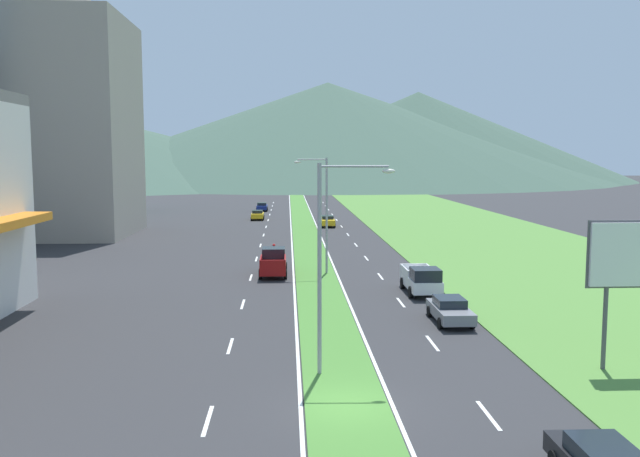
{
  "coord_description": "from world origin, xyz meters",
  "views": [
    {
      "loc": [
        -2.2,
        -24.2,
        9.42
      ],
      "look_at": [
        0.36,
        28.04,
        3.75
      ],
      "focal_mm": 37.34,
      "sensor_mm": 36.0,
      "label": 1
    }
  ],
  "objects_px": {
    "street_lamp_mid": "(323,208)",
    "car_1": "(450,310)",
    "motorcycle_rider": "(274,256)",
    "pickup_truck_1": "(422,280)",
    "street_lamp_near": "(328,253)",
    "car_4": "(262,207)",
    "pickup_truck_0": "(273,263)",
    "car_0": "(258,215)",
    "car_2": "(328,221)"
  },
  "relations": [
    {
      "from": "car_2",
      "to": "motorcycle_rider",
      "type": "xyz_separation_m",
      "value": [
        -6.61,
        -31.26,
        -0.01
      ]
    },
    {
      "from": "car_0",
      "to": "motorcycle_rider",
      "type": "xyz_separation_m",
      "value": [
        3.28,
        -41.4,
        -0.0
      ]
    },
    {
      "from": "car_1",
      "to": "motorcycle_rider",
      "type": "xyz_separation_m",
      "value": [
        -10.43,
        21.23,
        0.01
      ]
    },
    {
      "from": "car_1",
      "to": "car_4",
      "type": "xyz_separation_m",
      "value": [
        -13.66,
        78.76,
        0.02
      ]
    },
    {
      "from": "car_2",
      "to": "pickup_truck_0",
      "type": "height_order",
      "value": "pickup_truck_0"
    },
    {
      "from": "street_lamp_mid",
      "to": "car_0",
      "type": "height_order",
      "value": "street_lamp_mid"
    },
    {
      "from": "car_4",
      "to": "street_lamp_mid",
      "type": "bearing_deg",
      "value": -173.37
    },
    {
      "from": "car_2",
      "to": "pickup_truck_1",
      "type": "bearing_deg",
      "value": 4.84
    },
    {
      "from": "car_0",
      "to": "car_1",
      "type": "xyz_separation_m",
      "value": [
        13.71,
        -62.64,
        -0.02
      ]
    },
    {
      "from": "street_lamp_near",
      "to": "car_1",
      "type": "height_order",
      "value": "street_lamp_near"
    },
    {
      "from": "pickup_truck_1",
      "to": "car_0",
      "type": "bearing_deg",
      "value": -165.99
    },
    {
      "from": "car_4",
      "to": "street_lamp_near",
      "type": "bearing_deg",
      "value": -175.98
    },
    {
      "from": "pickup_truck_0",
      "to": "car_0",
      "type": "bearing_deg",
      "value": 4.08
    },
    {
      "from": "car_4",
      "to": "motorcycle_rider",
      "type": "xyz_separation_m",
      "value": [
        3.22,
        -57.52,
        -0.0
      ]
    },
    {
      "from": "street_lamp_mid",
      "to": "motorcycle_rider",
      "type": "bearing_deg",
      "value": 128.7
    },
    {
      "from": "car_1",
      "to": "pickup_truck_1",
      "type": "distance_m",
      "value": 7.88
    },
    {
      "from": "motorcycle_rider",
      "to": "car_2",
      "type": "bearing_deg",
      "value": -11.94
    },
    {
      "from": "motorcycle_rider",
      "to": "street_lamp_mid",
      "type": "bearing_deg",
      "value": -141.3
    },
    {
      "from": "street_lamp_mid",
      "to": "car_0",
      "type": "distance_m",
      "value": 47.26
    },
    {
      "from": "pickup_truck_0",
      "to": "pickup_truck_1",
      "type": "xyz_separation_m",
      "value": [
        10.33,
        -8.03,
        0.0
      ]
    },
    {
      "from": "car_0",
      "to": "motorcycle_rider",
      "type": "height_order",
      "value": "motorcycle_rider"
    },
    {
      "from": "car_1",
      "to": "car_4",
      "type": "relative_size",
      "value": 1.07
    },
    {
      "from": "car_0",
      "to": "car_4",
      "type": "relative_size",
      "value": 0.94
    },
    {
      "from": "street_lamp_near",
      "to": "car_1",
      "type": "relative_size",
      "value": 2.01
    },
    {
      "from": "car_2",
      "to": "street_lamp_mid",
      "type": "bearing_deg",
      "value": -4.03
    },
    {
      "from": "street_lamp_mid",
      "to": "car_4",
      "type": "xyz_separation_m",
      "value": [
        -7.28,
        62.59,
        -4.59
      ]
    },
    {
      "from": "street_lamp_mid",
      "to": "car_1",
      "type": "bearing_deg",
      "value": -68.47
    },
    {
      "from": "street_lamp_mid",
      "to": "car_4",
      "type": "bearing_deg",
      "value": 96.63
    },
    {
      "from": "car_4",
      "to": "pickup_truck_0",
      "type": "relative_size",
      "value": 0.79
    },
    {
      "from": "motorcycle_rider",
      "to": "car_1",
      "type": "bearing_deg",
      "value": -153.83
    },
    {
      "from": "pickup_truck_0",
      "to": "car_4",
      "type": "bearing_deg",
      "value": 2.98
    },
    {
      "from": "motorcycle_rider",
      "to": "pickup_truck_1",
      "type": "bearing_deg",
      "value": -142.14
    },
    {
      "from": "car_1",
      "to": "motorcycle_rider",
      "type": "distance_m",
      "value": 23.66
    },
    {
      "from": "car_4",
      "to": "motorcycle_rider",
      "type": "distance_m",
      "value": 57.61
    },
    {
      "from": "car_1",
      "to": "motorcycle_rider",
      "type": "height_order",
      "value": "motorcycle_rider"
    },
    {
      "from": "pickup_truck_1",
      "to": "street_lamp_near",
      "type": "bearing_deg",
      "value": -24.13
    },
    {
      "from": "street_lamp_near",
      "to": "car_1",
      "type": "distance_m",
      "value": 12.41
    },
    {
      "from": "car_1",
      "to": "pickup_truck_0",
      "type": "bearing_deg",
      "value": -146.87
    },
    {
      "from": "car_2",
      "to": "pickup_truck_1",
      "type": "distance_m",
      "value": 44.78
    },
    {
      "from": "street_lamp_mid",
      "to": "motorcycle_rider",
      "type": "height_order",
      "value": "street_lamp_mid"
    },
    {
      "from": "car_2",
      "to": "pickup_truck_1",
      "type": "relative_size",
      "value": 0.87
    },
    {
      "from": "street_lamp_mid",
      "to": "motorcycle_rider",
      "type": "xyz_separation_m",
      "value": [
        -4.06,
        5.06,
        -4.6
      ]
    },
    {
      "from": "car_1",
      "to": "pickup_truck_0",
      "type": "height_order",
      "value": "pickup_truck_0"
    },
    {
      "from": "car_4",
      "to": "car_2",
      "type": "bearing_deg",
      "value": -159.48
    },
    {
      "from": "street_lamp_mid",
      "to": "pickup_truck_1",
      "type": "bearing_deg",
      "value": -52.66
    },
    {
      "from": "car_1",
      "to": "pickup_truck_0",
      "type": "xyz_separation_m",
      "value": [
        -10.38,
        15.91,
        0.25
      ]
    },
    {
      "from": "car_4",
      "to": "motorcycle_rider",
      "type": "relative_size",
      "value": 2.14
    },
    {
      "from": "car_1",
      "to": "car_4",
      "type": "height_order",
      "value": "car_4"
    },
    {
      "from": "street_lamp_near",
      "to": "car_2",
      "type": "height_order",
      "value": "street_lamp_near"
    },
    {
      "from": "street_lamp_near",
      "to": "car_4",
      "type": "bearing_deg",
      "value": 94.02
    }
  ]
}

